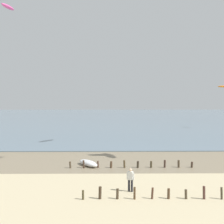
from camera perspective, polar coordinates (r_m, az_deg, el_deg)
The scene contains 8 objects.
wet_sand_strip at distance 30.35m, azimuth -4.40°, elevation -9.62°, with size 120.00×8.90×0.01m, color #84755B.
sea at distance 69.23m, azimuth -2.20°, elevation -1.60°, with size 160.00×70.00×0.10m, color slate.
groyne_mid at distance 20.84m, azimuth 13.56°, elevation -15.29°, with size 12.95×0.32×0.90m.
groyne_far at distance 27.81m, azimuth 4.41°, elevation -10.24°, with size 11.71×0.36×0.76m.
person_mid_beach at distance 21.50m, azimuth 3.66°, elevation -13.05°, with size 0.54×0.33×1.71m.
grounded_kite at distance 28.51m, azimuth -4.69°, elevation -10.00°, with size 2.67×0.96×0.53m, color white.
kite_aloft_1 at distance 57.29m, azimuth 21.18°, elevation 4.71°, with size 2.13×0.68×0.34m, color orange.
kite_aloft_5 at distance 37.67m, azimuth -19.83°, elevation 18.91°, with size 2.56×0.82×0.41m, color #E54C99.
Camera 1 is at (2.03, -6.91, 7.40)m, focal length 46.41 mm.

